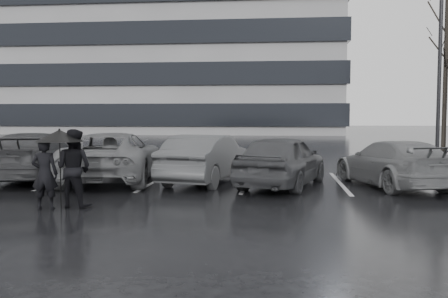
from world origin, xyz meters
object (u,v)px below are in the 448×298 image
Objects in this scene: car_west_a at (206,159)px; tree_north at (445,76)px; car_west_c at (36,156)px; car_east at (393,163)px; pedestrian_left at (45,174)px; pedestrian_right at (74,168)px; lamp_post at (440,66)px; car_main at (282,160)px; car_west_b at (113,157)px.

car_west_a is 0.52× the size of tree_north.
car_west_c reaches higher than car_east.
pedestrian_right reaches higher than pedestrian_left.
lamp_post is (13.84, 5.45, 3.17)m from car_west_c.
car_west_c is at bearing -69.54° from pedestrian_left.
tree_north is (11.60, 14.82, 3.53)m from car_west_a.
car_west_c is 5.34m from pedestrian_right.
car_west_a is 0.51× the size of lamp_post.
pedestrian_right reaches higher than car_main.
car_east is 0.54× the size of tree_north.
car_main is 5.91m from pedestrian_right.
car_west_b reaches higher than car_main.
pedestrian_right is at bearing -156.06° from pedestrian_left.
car_west_b is (-5.18, 0.66, 0.01)m from car_main.
car_west_b is at bearing -154.17° from lamp_post.
lamp_post reaches higher than pedestrian_right.
pedestrian_right is at bearing 55.42° from car_main.
car_west_c is at bearing -8.64° from car_west_b.
car_east is 16.74m from tree_north.
car_west_c is 1.12× the size of car_east.
pedestrian_right is 0.20× the size of lamp_post.
pedestrian_left is at bearing 70.00° from car_west_a.
car_east is at bearing 169.57° from car_west_b.
car_west_b reaches higher than car_east.
car_west_a is at bearing 171.03° from car_west_b.
car_east is at bearing -141.49° from pedestrian_right.
car_west_b is at bearing 169.05° from car_west_c.
pedestrian_left is (0.04, -4.65, 0.02)m from car_west_b.
car_west_c is at bearing 11.90° from car_main.
car_main is at bearing 177.03° from car_west_a.
car_west_c is at bearing -158.52° from lamp_post.
car_main is 0.96× the size of car_east.
car_west_c is (-5.44, 0.08, 0.02)m from car_west_a.
car_west_c is 0.60× the size of lamp_post.
car_west_c is 2.96× the size of pedestrian_right.
lamp_post reaches higher than tree_north.
pedestrian_right is at bearing 114.96° from car_west_c.
car_east is at bearing -117.17° from lamp_post.
car_west_a is at bearing -128.06° from tree_north.
pedestrian_right is at bearing 73.12° from car_west_a.
pedestrian_right is at bearing -126.18° from tree_north.
car_main reaches higher than car_west_c.
pedestrian_right is (-4.63, -3.67, 0.12)m from car_main.
pedestrian_left is 0.18× the size of lamp_post.
lamp_post is at bearing -162.10° from car_west_b.
tree_north reaches higher than car_east.
lamp_post is (11.28, 10.13, 3.15)m from pedestrian_left.
car_west_b is 4.65m from pedestrian_left.
car_west_b is 4.37m from pedestrian_right.
tree_north is at bearing -142.45° from car_west_b.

